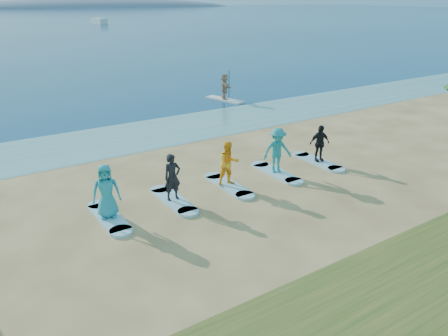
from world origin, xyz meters
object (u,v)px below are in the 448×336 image
surfboard_1 (173,200)px  surfboard_4 (318,162)px  boat_offshore_b (99,24)px  paddleboarder (225,86)px  surfboard_3 (276,173)px  paddleboard (225,100)px  student_3 (277,150)px  student_1 (172,177)px  surfboard_2 (229,186)px  student_0 (106,191)px  surfboard_0 (109,217)px  student_2 (229,164)px  student_4 (320,143)px

surfboard_1 → surfboard_4: size_ratio=1.00×
boat_offshore_b → surfboard_1: (-32.44, -105.14, 0.04)m
paddleboarder → surfboard_4: bearing=-175.9°
surfboard_1 → surfboard_3: size_ratio=1.00×
paddleboard → paddleboarder: 0.90m
student_3 → surfboard_4: bearing=16.6°
boat_offshore_b → student_1: student_1 is taller
student_1 → paddleboard: bearing=51.2°
student_1 → surfboard_2: (2.29, 0.00, -0.86)m
surfboard_1 → surfboard_3: bearing=0.0°
surfboard_1 → student_3: 4.67m
boat_offshore_b → student_0: bearing=-117.5°
surfboard_4 → surfboard_0: bearing=180.0°
boat_offshore_b → student_2: 109.38m
surfboard_0 → student_0: size_ratio=1.26×
paddleboarder → student_3: bearing=174.6°
surfboard_1 → student_2: 2.45m
paddleboard → surfboard_3: size_ratio=1.36×
surfboard_3 → student_3: bearing=0.0°
surfboard_4 → surfboard_1: bearing=180.0°
student_1 → surfboard_3: bearing=1.1°
student_4 → surfboard_2: bearing=-165.2°
paddleboard → paddleboarder: size_ratio=1.79×
paddleboard → student_2: 14.45m
student_2 → surfboard_3: 2.45m
student_0 → surfboard_2: size_ratio=0.79×
boat_offshore_b → surfboard_2: size_ratio=2.46×
surfboard_0 → surfboard_1: bearing=0.0°
surfboard_4 → surfboard_3: bearing=180.0°
student_1 → student_2: size_ratio=0.98×
surfboard_2 → surfboard_3: size_ratio=1.00×
paddleboard → surfboard_1: 15.78m
boat_offshore_b → paddleboarder: bearing=-112.7°
surfboard_0 → surfboard_2: bearing=0.0°
student_2 → surfboard_4: (4.57, 0.00, -0.87)m
paddleboard → surfboard_2: paddleboard is taller
surfboard_0 → student_0: bearing=0.0°
surfboard_0 → surfboard_2: size_ratio=1.00×
paddleboarder → student_4: (-3.25, -12.11, -0.09)m
boat_offshore_b → surfboard_0: boat_offshore_b is taller
student_3 → student_2: bearing=-163.4°
surfboard_2 → surfboard_3: (2.29, 0.00, 0.00)m
surfboard_2 → student_1: bearing=180.0°
surfboard_1 → student_4: size_ratio=1.42×
surfboard_0 → surfboard_1: same height
paddleboard → student_4: 12.57m
surfboard_1 → paddleboard: bearing=50.1°
boat_offshore_b → student_2: student_2 is taller
student_2 → surfboard_3: student_2 is taller
student_1 → student_4: (6.86, 0.00, -0.04)m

